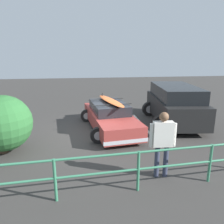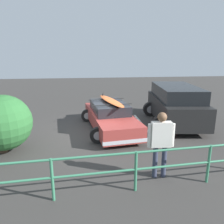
{
  "view_description": "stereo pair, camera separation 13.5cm",
  "coord_description": "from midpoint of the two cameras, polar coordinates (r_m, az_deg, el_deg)",
  "views": [
    {
      "loc": [
        0.65,
        8.74,
        3.26
      ],
      "look_at": [
        -0.57,
        0.2,
        0.95
      ],
      "focal_mm": 35.0,
      "sensor_mm": 36.0,
      "label": 1
    },
    {
      "loc": [
        0.52,
        8.76,
        3.26
      ],
      "look_at": [
        -0.57,
        0.2,
        0.95
      ],
      "focal_mm": 35.0,
      "sensor_mm": 36.0,
      "label": 2
    }
  ],
  "objects": [
    {
      "name": "railing_fence",
      "position": [
        5.19,
        -4.42,
        -14.54
      ],
      "size": [
        9.77,
        0.68,
        1.05
      ],
      "color": "#387F5B",
      "rests_on": "ground"
    },
    {
      "name": "sedan_car",
      "position": [
        9.65,
        -0.96,
        -1.2
      ],
      "size": [
        2.58,
        4.64,
        1.45
      ],
      "color": "#9E3833",
      "rests_on": "ground"
    },
    {
      "name": "suv_car",
      "position": [
        10.85,
        15.68,
        2.06
      ],
      "size": [
        2.96,
        4.64,
        1.81
      ],
      "color": "black",
      "rests_on": "ground"
    },
    {
      "name": "parking_stripe",
      "position": [
        10.1,
        8.13,
        -4.0
      ],
      "size": [
        0.12,
        4.28,
        0.0
      ],
      "primitive_type": "cube",
      "rotation": [
        0.0,
        0.0,
        1.57
      ],
      "color": "silver",
      "rests_on": "ground"
    },
    {
      "name": "ground_plane",
      "position": [
        9.36,
        -4.08,
        -5.5
      ],
      "size": [
        44.0,
        44.0,
        0.02
      ],
      "primitive_type": "cube",
      "color": "#383533",
      "rests_on": "ground"
    },
    {
      "name": "person_bystander",
      "position": [
        5.91,
        12.45,
        -6.89
      ],
      "size": [
        0.71,
        0.24,
        1.83
      ],
      "color": "#33384C",
      "rests_on": "ground"
    }
  ]
}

